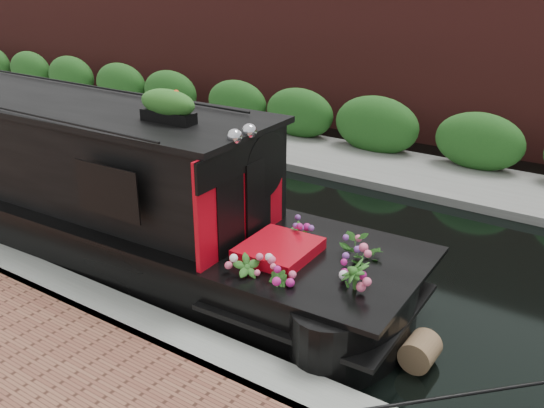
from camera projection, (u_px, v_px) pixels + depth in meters
The scene contains 7 objects.
ground at pixel (255, 232), 10.46m from camera, with size 80.00×80.00×0.00m, color black.
near_bank_coping at pixel (108, 319), 7.94m from camera, with size 40.00×0.60×0.50m, color gray.
far_bank_path at pixel (364, 167), 13.67m from camera, with size 40.00×2.40×0.34m, color slate.
far_hedge at pixel (381, 157), 14.35m from camera, with size 40.00×1.10×2.80m, color #22571D.
far_brick_wall at pixel (415, 137), 15.96m from camera, with size 40.00×1.00×8.00m, color #56201D.
narrowboat at pixel (35, 178), 10.35m from camera, with size 13.03×2.79×3.04m.
rope_fender at pixel (420, 351), 6.97m from camera, with size 0.39×0.39×0.42m, color brown.
Camera 1 is at (5.59, -7.68, 4.41)m, focal length 40.00 mm.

